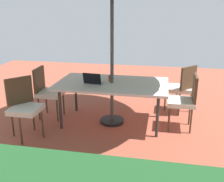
{
  "coord_description": "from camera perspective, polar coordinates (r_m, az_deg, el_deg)",
  "views": [
    {
      "loc": [
        -0.87,
        4.41,
        2.08
      ],
      "look_at": [
        0.0,
        0.0,
        0.61
      ],
      "focal_mm": 42.09,
      "sensor_mm": 36.0,
      "label": 1
    }
  ],
  "objects": [
    {
      "name": "dining_table",
      "position": [
        4.69,
        -0.0,
        1.22
      ],
      "size": [
        1.97,
        1.14,
        0.77
      ],
      "color": "silver",
      "rests_on": "ground_plane"
    },
    {
      "name": "chair_east",
      "position": [
        5.14,
        -13.88,
        0.24
      ],
      "size": [
        0.47,
        0.46,
        0.98
      ],
      "rotation": [
        0.0,
        0.0,
        4.75
      ],
      "color": "silver",
      "rests_on": "ground_plane"
    },
    {
      "name": "chair_northeast",
      "position": [
        4.48,
        -18.58,
        -2.84
      ],
      "size": [
        0.58,
        0.58,
        0.98
      ],
      "rotation": [
        0.0,
        0.0,
        4.02
      ],
      "color": "silver",
      "rests_on": "ground_plane"
    },
    {
      "name": "ground_plane",
      "position": [
        4.95,
        -0.0,
        -6.89
      ],
      "size": [
        10.0,
        10.0,
        0.02
      ],
      "primitive_type": "cube",
      "color": "#9E4C38"
    },
    {
      "name": "chair_southwest",
      "position": [
        5.4,
        14.86,
        1.01
      ],
      "size": [
        0.59,
        0.59,
        0.98
      ],
      "rotation": [
        0.0,
        0.0,
        0.85
      ],
      "color": "silver",
      "rests_on": "ground_plane"
    },
    {
      "name": "cup",
      "position": [
        4.76,
        -0.34,
        2.78
      ],
      "size": [
        0.07,
        0.07,
        0.12
      ],
      "primitive_type": "cylinder",
      "color": "#CC4C33",
      "rests_on": "dining_table"
    },
    {
      "name": "chair_west",
      "position": [
        4.68,
        15.55,
        -1.66
      ],
      "size": [
        0.46,
        0.46,
        0.98
      ],
      "rotation": [
        0.0,
        0.0,
        1.55
      ],
      "color": "silver",
      "rests_on": "ground_plane"
    },
    {
      "name": "laptop",
      "position": [
        4.61,
        -4.05,
        2.08
      ],
      "size": [
        0.34,
        0.28,
        0.21
      ],
      "rotation": [
        0.0,
        0.0,
        -0.1
      ],
      "color": "gray",
      "rests_on": "dining_table"
    }
  ]
}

